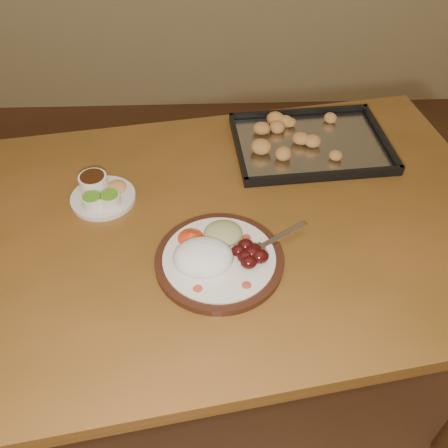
{
  "coord_description": "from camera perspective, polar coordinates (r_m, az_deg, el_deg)",
  "views": [
    {
      "loc": [
        -0.03,
        -0.61,
        1.59
      ],
      "look_at": [
        0.0,
        0.21,
        0.77
      ],
      "focal_mm": 40.0,
      "sensor_mm": 36.0,
      "label": 1
    }
  ],
  "objects": [
    {
      "name": "baking_tray",
      "position": [
        1.44,
        9.83,
        9.15
      ],
      "size": [
        0.45,
        0.35,
        0.04
      ],
      "rotation": [
        0.0,
        0.0,
        0.08
      ],
      "color": "black",
      "rests_on": "dining_table"
    },
    {
      "name": "condiment_saucer",
      "position": [
        1.28,
        -13.91,
        3.45
      ],
      "size": [
        0.16,
        0.16,
        0.05
      ],
      "rotation": [
        0.0,
        0.0,
        0.41
      ],
      "color": "silver",
      "rests_on": "dining_table"
    },
    {
      "name": "dining_table",
      "position": [
        1.26,
        -2.84,
        -3.11
      ],
      "size": [
        1.62,
        1.13,
        0.75
      ],
      "rotation": [
        0.0,
        0.0,
        0.16
      ],
      "color": "brown",
      "rests_on": "ground"
    },
    {
      "name": "ground",
      "position": [
        1.7,
        0.25,
        -24.05
      ],
      "size": [
        4.0,
        4.0,
        0.0
      ],
      "primitive_type": "plane",
      "color": "#53321C",
      "rests_on": "ground"
    },
    {
      "name": "dinner_plate",
      "position": [
        1.09,
        -0.84,
        -3.67
      ],
      "size": [
        0.35,
        0.28,
        0.07
      ],
      "rotation": [
        0.0,
        0.0,
        0.21
      ],
      "color": "#33180E",
      "rests_on": "dining_table"
    }
  ]
}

